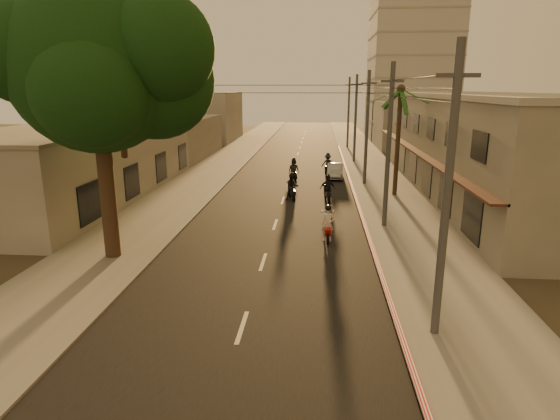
{
  "coord_description": "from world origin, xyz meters",
  "views": [
    {
      "loc": [
        2.38,
        -17.78,
        7.67
      ],
      "look_at": [
        0.42,
        6.3,
        1.34
      ],
      "focal_mm": 30.0,
      "sensor_mm": 36.0,
      "label": 1
    }
  ],
  "objects_px": {
    "palm_tree": "(401,95)",
    "scooter_far_a": "(294,170)",
    "broadleaf_tree": "(106,68)",
    "parked_car": "(335,171)",
    "scooter_red": "(328,225)",
    "scooter_mid_a": "(292,187)",
    "scooter_mid_b": "(327,189)",
    "scooter_far_b": "(328,164)"
  },
  "relations": [
    {
      "from": "broadleaf_tree",
      "to": "scooter_mid_b",
      "type": "relative_size",
      "value": 6.16
    },
    {
      "from": "broadleaf_tree",
      "to": "scooter_far_b",
      "type": "xyz_separation_m",
      "value": [
        9.92,
        23.0,
        -7.6
      ]
    },
    {
      "from": "scooter_far_a",
      "to": "broadleaf_tree",
      "type": "bearing_deg",
      "value": -122.82
    },
    {
      "from": "scooter_mid_b",
      "to": "parked_car",
      "type": "relative_size",
      "value": 0.5
    },
    {
      "from": "parked_car",
      "to": "scooter_far_a",
      "type": "bearing_deg",
      "value": -157.56
    },
    {
      "from": "scooter_red",
      "to": "scooter_far_b",
      "type": "distance_m",
      "value": 19.79
    },
    {
      "from": "broadleaf_tree",
      "to": "parked_car",
      "type": "relative_size",
      "value": 3.11
    },
    {
      "from": "scooter_far_a",
      "to": "parked_car",
      "type": "height_order",
      "value": "scooter_far_a"
    },
    {
      "from": "palm_tree",
      "to": "scooter_red",
      "type": "height_order",
      "value": "palm_tree"
    },
    {
      "from": "scooter_mid_a",
      "to": "scooter_far_b",
      "type": "relative_size",
      "value": 1.04
    },
    {
      "from": "palm_tree",
      "to": "scooter_far_a",
      "type": "distance_m",
      "value": 11.32
    },
    {
      "from": "palm_tree",
      "to": "scooter_far_a",
      "type": "xyz_separation_m",
      "value": [
        -7.64,
        5.52,
        -6.27
      ]
    },
    {
      "from": "palm_tree",
      "to": "scooter_far_a",
      "type": "relative_size",
      "value": 4.23
    },
    {
      "from": "palm_tree",
      "to": "scooter_far_b",
      "type": "distance_m",
      "value": 12.05
    },
    {
      "from": "palm_tree",
      "to": "parked_car",
      "type": "bearing_deg",
      "value": 120.98
    },
    {
      "from": "palm_tree",
      "to": "scooter_mid_b",
      "type": "xyz_separation_m",
      "value": [
        -4.91,
        -2.05,
        -6.28
      ]
    },
    {
      "from": "broadleaf_tree",
      "to": "scooter_far_a",
      "type": "distance_m",
      "value": 21.94
    },
    {
      "from": "scooter_red",
      "to": "scooter_far_a",
      "type": "xyz_separation_m",
      "value": [
        -2.61,
        16.16,
        0.05
      ]
    },
    {
      "from": "scooter_mid_a",
      "to": "scooter_mid_b",
      "type": "relative_size",
      "value": 1.01
    },
    {
      "from": "broadleaf_tree",
      "to": "scooter_red",
      "type": "xyz_separation_m",
      "value": [
        9.58,
        3.21,
        -7.65
      ]
    },
    {
      "from": "scooter_red",
      "to": "scooter_mid_b",
      "type": "height_order",
      "value": "scooter_mid_b"
    },
    {
      "from": "scooter_mid_a",
      "to": "scooter_far_a",
      "type": "relative_size",
      "value": 1.02
    },
    {
      "from": "broadleaf_tree",
      "to": "scooter_mid_b",
      "type": "height_order",
      "value": "broadleaf_tree"
    },
    {
      "from": "scooter_mid_b",
      "to": "scooter_far_a",
      "type": "height_order",
      "value": "scooter_mid_b"
    },
    {
      "from": "scooter_mid_a",
      "to": "scooter_far_a",
      "type": "height_order",
      "value": "scooter_mid_a"
    },
    {
      "from": "scooter_red",
      "to": "parked_car",
      "type": "xyz_separation_m",
      "value": [
        0.94,
        17.47,
        -0.2
      ]
    },
    {
      "from": "scooter_red",
      "to": "scooter_far_a",
      "type": "relative_size",
      "value": 1.0
    },
    {
      "from": "parked_car",
      "to": "palm_tree",
      "type": "bearing_deg",
      "value": -56.84
    },
    {
      "from": "scooter_far_a",
      "to": "scooter_far_b",
      "type": "distance_m",
      "value": 4.68
    },
    {
      "from": "scooter_far_a",
      "to": "parked_car",
      "type": "bearing_deg",
      "value": 7.23
    },
    {
      "from": "broadleaf_tree",
      "to": "scooter_mid_b",
      "type": "bearing_deg",
      "value": 50.59
    },
    {
      "from": "broadleaf_tree",
      "to": "scooter_far_b",
      "type": "relative_size",
      "value": 6.37
    },
    {
      "from": "palm_tree",
      "to": "scooter_red",
      "type": "distance_m",
      "value": 13.36
    },
    {
      "from": "palm_tree",
      "to": "scooter_mid_a",
      "type": "distance_m",
      "value": 9.83
    },
    {
      "from": "scooter_mid_a",
      "to": "scooter_far_b",
      "type": "bearing_deg",
      "value": 61.64
    },
    {
      "from": "broadleaf_tree",
      "to": "scooter_red",
      "type": "distance_m",
      "value": 12.67
    },
    {
      "from": "scooter_mid_a",
      "to": "palm_tree",
      "type": "bearing_deg",
      "value": -1.08
    },
    {
      "from": "scooter_red",
      "to": "scooter_mid_a",
      "type": "height_order",
      "value": "scooter_mid_a"
    },
    {
      "from": "broadleaf_tree",
      "to": "scooter_red",
      "type": "relative_size",
      "value": 6.24
    },
    {
      "from": "scooter_red",
      "to": "scooter_mid_b",
      "type": "xyz_separation_m",
      "value": [
        0.13,
        8.59,
        0.05
      ]
    },
    {
      "from": "scooter_red",
      "to": "scooter_far_b",
      "type": "bearing_deg",
      "value": 88.42
    },
    {
      "from": "scooter_red",
      "to": "parked_car",
      "type": "height_order",
      "value": "scooter_red"
    }
  ]
}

